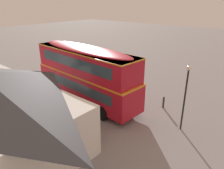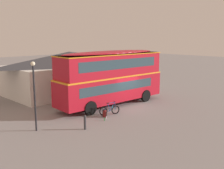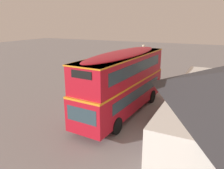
% 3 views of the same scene
% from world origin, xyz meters
% --- Properties ---
extents(ground_plane, '(120.00, 120.00, 0.00)m').
position_xyz_m(ground_plane, '(0.00, 0.00, 0.00)').
color(ground_plane, gray).
extents(double_decker_bus, '(10.54, 3.29, 4.79)m').
position_xyz_m(double_decker_bus, '(-0.68, 1.38, 2.64)').
color(double_decker_bus, black).
rests_on(double_decker_bus, ground).
extents(touring_bicycle, '(1.60, 0.74, 1.02)m').
position_xyz_m(touring_bicycle, '(-2.98, -0.62, 0.37)').
color(touring_bicycle, black).
rests_on(touring_bicycle, ground).
extents(backpack_on_ground, '(0.41, 0.40, 0.52)m').
position_xyz_m(backpack_on_ground, '(-3.57, -0.77, 0.27)').
color(backpack_on_ground, maroon).
rests_on(backpack_on_ground, ground).
extents(water_bottle_green_metal, '(0.06, 0.06, 0.24)m').
position_xyz_m(water_bottle_green_metal, '(-4.23, -1.42, 0.11)').
color(water_bottle_green_metal, green).
rests_on(water_bottle_green_metal, ground).
extents(water_bottle_clear_plastic, '(0.07, 0.07, 0.21)m').
position_xyz_m(water_bottle_clear_plastic, '(-3.79, -1.16, 0.10)').
color(water_bottle_clear_plastic, silver).
rests_on(water_bottle_clear_plastic, ground).
extents(street_lamp, '(0.28, 0.28, 4.49)m').
position_xyz_m(street_lamp, '(-8.71, 0.30, 2.78)').
color(street_lamp, black).
rests_on(street_lamp, ground).
extents(kerb_bollard, '(0.16, 0.16, 0.97)m').
position_xyz_m(kerb_bollard, '(-6.36, -1.78, 0.50)').
color(kerb_bollard, '#333338').
rests_on(kerb_bollard, ground).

